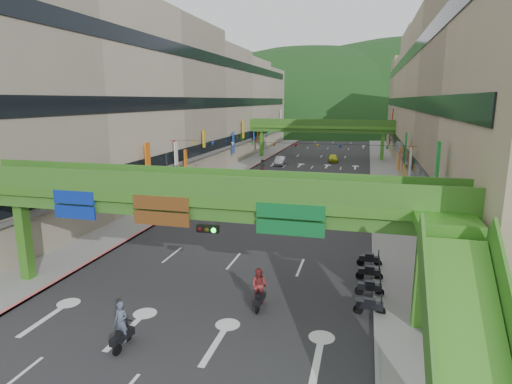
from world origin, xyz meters
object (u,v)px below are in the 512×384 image
object	(u,v)px
overpass_near	(211,212)
car_yellow	(333,158)
scooter_rider_near	(121,327)
scooter_rider_mid	(260,288)
car_silver	(280,161)
pedestrian_red	(424,273)

from	to	relation	value
overpass_near	car_yellow	bearing A→B (deg)	88.11
scooter_rider_near	scooter_rider_mid	size ratio (longest dim) A/B	0.99
scooter_rider_near	car_silver	size ratio (longest dim) A/B	0.50
overpass_near	car_silver	size ratio (longest dim) A/B	6.47
scooter_rider_mid	pedestrian_red	size ratio (longest dim) A/B	1.44
overpass_near	scooter_rider_near	size ratio (longest dim) A/B	12.99
scooter_rider_mid	pedestrian_red	distance (m)	9.99
car_yellow	pedestrian_red	size ratio (longest dim) A/B	2.65
scooter_rider_near	overpass_near	bearing A→B (deg)	59.75
scooter_rider_mid	car_silver	bearing A→B (deg)	100.02
car_silver	scooter_rider_mid	bearing A→B (deg)	-82.21
car_yellow	pedestrian_red	xyz separation A→B (m)	(9.06, -49.83, 0.07)
scooter_rider_near	pedestrian_red	distance (m)	16.85
pedestrian_red	scooter_rider_mid	bearing A→B (deg)	-149.99
scooter_rider_near	car_yellow	bearing A→B (deg)	85.81
car_silver	pedestrian_red	world-z (taller)	pedestrian_red
scooter_rider_near	pedestrian_red	bearing A→B (deg)	37.00
car_yellow	scooter_rider_mid	bearing A→B (deg)	-95.20
scooter_rider_near	car_yellow	xyz separation A→B (m)	(4.39, 59.96, -0.33)
scooter_rider_mid	car_silver	distance (m)	49.97
car_yellow	pedestrian_red	bearing A→B (deg)	-85.43
scooter_rider_near	car_yellow	distance (m)	60.13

